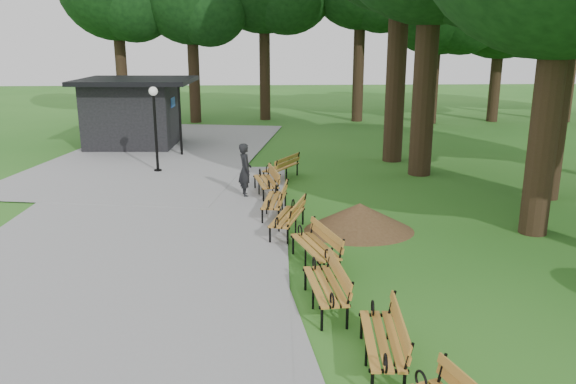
{
  "coord_description": "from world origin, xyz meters",
  "views": [
    {
      "loc": [
        -0.71,
        -10.57,
        4.85
      ],
      "look_at": [
        -0.02,
        3.25,
        1.1
      ],
      "focal_mm": 35.83,
      "sensor_mm": 36.0,
      "label": 1
    }
  ],
  "objects_px": {
    "lamp_post": "(154,111)",
    "bench_5": "(274,200)",
    "person": "(245,170)",
    "bench_3": "(315,247)",
    "kiosk": "(132,113)",
    "bench_1": "(382,340)",
    "dirt_mound": "(359,217)",
    "bench_2": "(325,286)",
    "bench_7": "(281,167)",
    "bench_4": "(287,217)",
    "bench_6": "(266,182)"
  },
  "relations": [
    {
      "from": "person",
      "to": "bench_3",
      "type": "bearing_deg",
      "value": -177.01
    },
    {
      "from": "bench_1",
      "to": "bench_3",
      "type": "distance_m",
      "value": 4.04
    },
    {
      "from": "bench_4",
      "to": "bench_7",
      "type": "distance_m",
      "value": 5.76
    },
    {
      "from": "bench_2",
      "to": "bench_3",
      "type": "xyz_separation_m",
      "value": [
        0.01,
        2.03,
        0.0
      ]
    },
    {
      "from": "person",
      "to": "bench_3",
      "type": "relative_size",
      "value": 0.89
    },
    {
      "from": "dirt_mound",
      "to": "bench_5",
      "type": "height_order",
      "value": "bench_5"
    },
    {
      "from": "person",
      "to": "dirt_mound",
      "type": "height_order",
      "value": "person"
    },
    {
      "from": "bench_1",
      "to": "person",
      "type": "bearing_deg",
      "value": -162.08
    },
    {
      "from": "bench_5",
      "to": "kiosk",
      "type": "bearing_deg",
      "value": -141.88
    },
    {
      "from": "kiosk",
      "to": "lamp_post",
      "type": "xyz_separation_m",
      "value": [
        1.96,
        -5.28,
        0.72
      ]
    },
    {
      "from": "bench_3",
      "to": "bench_7",
      "type": "distance_m",
      "value": 7.93
    },
    {
      "from": "bench_3",
      "to": "bench_4",
      "type": "bearing_deg",
      "value": 177.26
    },
    {
      "from": "bench_1",
      "to": "bench_5",
      "type": "distance_m",
      "value": 7.83
    },
    {
      "from": "lamp_post",
      "to": "dirt_mound",
      "type": "distance_m",
      "value": 9.59
    },
    {
      "from": "lamp_post",
      "to": "kiosk",
      "type": "bearing_deg",
      "value": 110.38
    },
    {
      "from": "kiosk",
      "to": "bench_1",
      "type": "relative_size",
      "value": 2.58
    },
    {
      "from": "dirt_mound",
      "to": "bench_2",
      "type": "distance_m",
      "value": 4.55
    },
    {
      "from": "kiosk",
      "to": "bench_7",
      "type": "bearing_deg",
      "value": -42.98
    },
    {
      "from": "person",
      "to": "bench_3",
      "type": "height_order",
      "value": "person"
    },
    {
      "from": "lamp_post",
      "to": "bench_6",
      "type": "bearing_deg",
      "value": -40.73
    },
    {
      "from": "kiosk",
      "to": "bench_4",
      "type": "xyz_separation_m",
      "value": [
        6.41,
        -12.4,
        -1.1
      ]
    },
    {
      "from": "lamp_post",
      "to": "bench_2",
      "type": "relative_size",
      "value": 1.65
    },
    {
      "from": "bench_1",
      "to": "bench_5",
      "type": "xyz_separation_m",
      "value": [
        -1.41,
        7.71,
        0.0
      ]
    },
    {
      "from": "dirt_mound",
      "to": "bench_6",
      "type": "relative_size",
      "value": 1.26
    },
    {
      "from": "dirt_mound",
      "to": "bench_1",
      "type": "distance_m",
      "value": 6.34
    },
    {
      "from": "bench_2",
      "to": "bench_5",
      "type": "bearing_deg",
      "value": -177.57
    },
    {
      "from": "kiosk",
      "to": "bench_1",
      "type": "xyz_separation_m",
      "value": [
        7.54,
        -18.55,
        -1.1
      ]
    },
    {
      "from": "dirt_mound",
      "to": "bench_7",
      "type": "relative_size",
      "value": 1.26
    },
    {
      "from": "bench_5",
      "to": "bench_6",
      "type": "bearing_deg",
      "value": -165.8
    },
    {
      "from": "bench_5",
      "to": "bench_3",
      "type": "bearing_deg",
      "value": 20.63
    },
    {
      "from": "lamp_post",
      "to": "bench_5",
      "type": "bearing_deg",
      "value": -53.19
    },
    {
      "from": "lamp_post",
      "to": "bench_7",
      "type": "xyz_separation_m",
      "value": [
        4.51,
        -1.36,
        -1.81
      ]
    },
    {
      "from": "kiosk",
      "to": "person",
      "type": "bearing_deg",
      "value": -56.26
    },
    {
      "from": "bench_4",
      "to": "bench_6",
      "type": "relative_size",
      "value": 1.0
    },
    {
      "from": "dirt_mound",
      "to": "bench_7",
      "type": "distance_m",
      "value": 5.89
    },
    {
      "from": "bench_1",
      "to": "bench_5",
      "type": "relative_size",
      "value": 1.0
    },
    {
      "from": "lamp_post",
      "to": "bench_6",
      "type": "relative_size",
      "value": 1.65
    },
    {
      "from": "bench_1",
      "to": "bench_4",
      "type": "bearing_deg",
      "value": -164.76
    },
    {
      "from": "person",
      "to": "bench_7",
      "type": "xyz_separation_m",
      "value": [
        1.2,
        2.15,
        -0.4
      ]
    },
    {
      "from": "bench_1",
      "to": "bench_4",
      "type": "relative_size",
      "value": 1.0
    },
    {
      "from": "person",
      "to": "kiosk",
      "type": "relative_size",
      "value": 0.34
    },
    {
      "from": "lamp_post",
      "to": "bench_2",
      "type": "height_order",
      "value": "lamp_post"
    },
    {
      "from": "bench_3",
      "to": "bench_6",
      "type": "xyz_separation_m",
      "value": [
        -1.0,
        5.87,
        0.0
      ]
    },
    {
      "from": "dirt_mound",
      "to": "bench_5",
      "type": "xyz_separation_m",
      "value": [
        -2.15,
        1.4,
        0.07
      ]
    },
    {
      "from": "dirt_mound",
      "to": "bench_7",
      "type": "height_order",
      "value": "bench_7"
    },
    {
      "from": "dirt_mound",
      "to": "bench_1",
      "type": "xyz_separation_m",
      "value": [
        -0.74,
        -6.3,
        0.07
      ]
    },
    {
      "from": "kiosk",
      "to": "bench_5",
      "type": "distance_m",
      "value": 12.51
    },
    {
      "from": "bench_3",
      "to": "bench_4",
      "type": "height_order",
      "value": "same"
    },
    {
      "from": "person",
      "to": "lamp_post",
      "type": "distance_m",
      "value": 5.03
    },
    {
      "from": "bench_2",
      "to": "person",
      "type": "bearing_deg",
      "value": -173.48
    }
  ]
}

